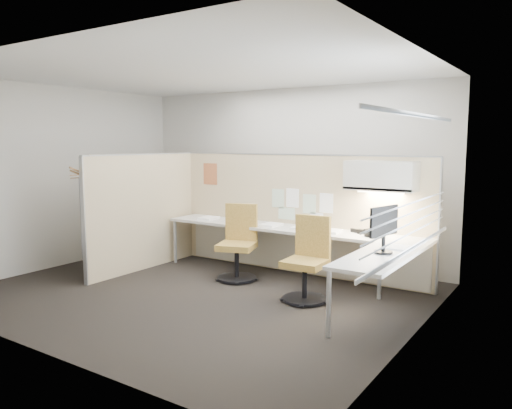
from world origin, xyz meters
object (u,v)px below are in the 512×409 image
Objects in this scene: desk at (304,240)px; chair_left at (238,245)px; monitor at (384,226)px; chair_right at (307,262)px; phone at (374,233)px.

chair_left reaches higher than desk.
chair_right is at bearing 98.23° from monitor.
chair_right is at bearing -32.20° from chair_left.
chair_left is (-0.88, -0.31, -0.11)m from desk.
monitor reaches higher than chair_left.
chair_left is 1.91m from phone.
chair_left is 1.31m from chair_right.
desk is 3.82× the size of chair_left.
desk is at bearing 76.16° from monitor.
chair_right is at bearing -107.82° from phone.
monitor is at bearing -45.47° from phone.
monitor is at bearing -9.12° from chair_right.
chair_left is at bearing 163.06° from chair_right.
phone is (1.83, 0.45, 0.29)m from chair_left.
desk is at bearing 118.59° from chair_right.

